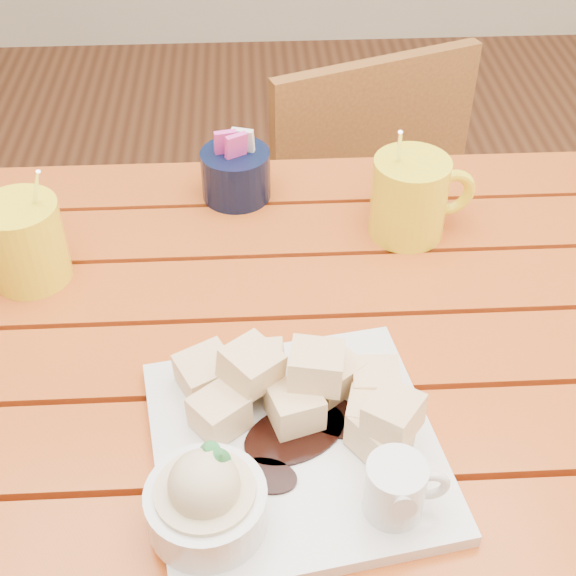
{
  "coord_description": "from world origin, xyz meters",
  "views": [
    {
      "loc": [
        -0.01,
        -0.61,
        1.38
      ],
      "look_at": [
        0.02,
        0.03,
        0.82
      ],
      "focal_mm": 50.0,
      "sensor_mm": 36.0,
      "label": 1
    }
  ],
  "objects": [
    {
      "name": "sugar_caddy",
      "position": [
        -0.03,
        0.31,
        0.79
      ],
      "size": [
        0.09,
        0.09,
        0.1
      ],
      "color": "black",
      "rests_on": "table"
    },
    {
      "name": "table",
      "position": [
        0.0,
        0.0,
        0.64
      ],
      "size": [
        1.2,
        0.79,
        0.75
      ],
      "color": "#AD4B16",
      "rests_on": "ground"
    },
    {
      "name": "coffee_mug_left",
      "position": [
        -0.29,
        0.15,
        0.8
      ],
      "size": [
        0.13,
        0.09,
        0.16
      ],
      "rotation": [
        0.0,
        0.0,
        0.44
      ],
      "color": "yellow",
      "rests_on": "table"
    },
    {
      "name": "chair_far",
      "position": [
        0.17,
        0.69,
        0.45
      ],
      "size": [
        0.49,
        0.49,
        0.81
      ],
      "rotation": [
        0.0,
        0.0,
        3.5
      ],
      "color": "brown",
      "rests_on": "ground"
    },
    {
      "name": "dessert_plate",
      "position": [
        0.01,
        -0.15,
        0.78
      ],
      "size": [
        0.31,
        0.31,
        0.11
      ],
      "rotation": [
        0.0,
        0.0,
        0.17
      ],
      "color": "white",
      "rests_on": "table"
    },
    {
      "name": "cream_pitcher",
      "position": [
        0.18,
        0.25,
        0.79
      ],
      "size": [
        0.1,
        0.09,
        0.09
      ],
      "rotation": [
        0.0,
        0.0,
        0.35
      ],
      "color": "white",
      "rests_on": "table"
    },
    {
      "name": "coffee_mug_right",
      "position": [
        0.19,
        0.21,
        0.81
      ],
      "size": [
        0.14,
        0.1,
        0.16
      ],
      "rotation": [
        0.0,
        0.0,
        0.16
      ],
      "color": "yellow",
      "rests_on": "table"
    }
  ]
}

